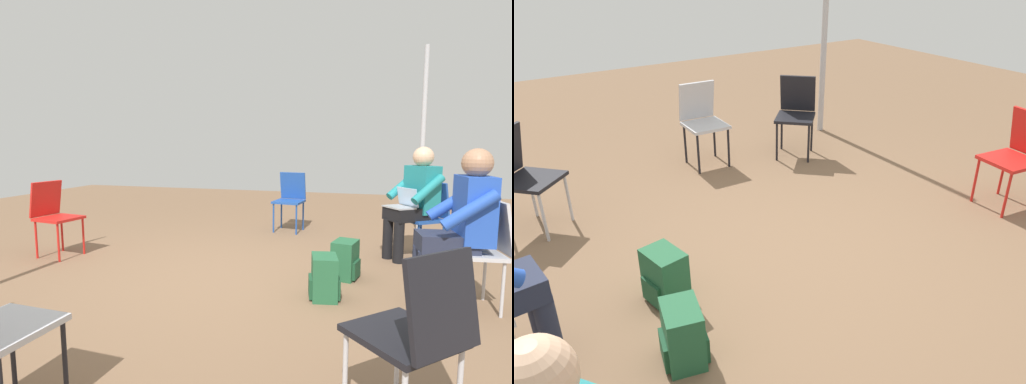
# 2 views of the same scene
# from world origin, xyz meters

# --- Properties ---
(ground_plane) EXTENTS (14.00, 14.00, 0.00)m
(ground_plane) POSITION_xyz_m (0.00, 0.00, 0.00)
(ground_plane) COLOR brown
(chair_northwest) EXTENTS (0.58, 0.58, 0.85)m
(chair_northwest) POSITION_xyz_m (-1.51, 1.63, 0.50)
(chair_northwest) COLOR black
(chair_northwest) RESTS_ON ground
(chair_east) EXTENTS (0.48, 0.45, 0.85)m
(chair_east) POSITION_xyz_m (2.13, -0.27, 0.50)
(chair_east) COLOR red
(chair_east) RESTS_ON ground
(chair_southwest) EXTENTS (0.58, 0.57, 0.85)m
(chair_southwest) POSITION_xyz_m (-1.90, -1.39, 0.50)
(chair_southwest) COLOR #1E4799
(chair_southwest) RESTS_ON ground
(chair_west) EXTENTS (0.48, 0.44, 0.85)m
(chair_west) POSITION_xyz_m (-2.14, 0.00, 0.50)
(chair_west) COLOR #B7B7BC
(chair_west) RESTS_ON ground
(chair_south) EXTENTS (0.44, 0.48, 0.85)m
(chair_south) POSITION_xyz_m (-0.17, -2.33, 0.50)
(chair_south) COLOR #1E4799
(chair_south) RESTS_ON ground
(person_with_laptop) EXTENTS (0.64, 0.63, 1.24)m
(person_with_laptop) POSITION_xyz_m (-1.76, -1.29, 0.69)
(person_with_laptop) COLOR black
(person_with_laptop) RESTS_ON ground
(person_in_blue) EXTENTS (0.55, 0.53, 1.24)m
(person_in_blue) POSITION_xyz_m (-1.97, 0.02, 0.69)
(person_in_blue) COLOR #23283D
(person_in_blue) RESTS_ON ground
(backpack_near_laptop_user) EXTENTS (0.29, 0.32, 0.36)m
(backpack_near_laptop_user) POSITION_xyz_m (-1.09, -0.41, 0.16)
(backpack_near_laptop_user) COLOR #235B38
(backpack_near_laptop_user) RESTS_ON ground
(backpack_by_empty_chair) EXTENTS (0.28, 0.31, 0.36)m
(backpack_by_empty_chair) POSITION_xyz_m (-0.96, 0.15, 0.16)
(backpack_by_empty_chair) COLOR #235B38
(backpack_by_empty_chair) RESTS_ON ground
(tent_pole_near) EXTENTS (0.07, 0.07, 2.64)m
(tent_pole_near) POSITION_xyz_m (-1.99, -2.84, 1.32)
(tent_pole_near) COLOR #B2B2B7
(tent_pole_near) RESTS_ON ground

